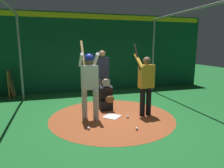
# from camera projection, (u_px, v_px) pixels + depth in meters

# --- Properties ---
(ground_plane) EXTENTS (26.91, 26.91, 0.00)m
(ground_plane) POSITION_uv_depth(u_px,v_px,m) (112.00, 117.00, 5.71)
(ground_plane) COLOR #1E6B2D
(dirt_circle) EXTENTS (3.50, 3.50, 0.01)m
(dirt_circle) POSITION_uv_depth(u_px,v_px,m) (112.00, 117.00, 5.71)
(dirt_circle) COLOR #9E4C28
(dirt_circle) RESTS_ON ground
(home_plate) EXTENTS (0.59, 0.59, 0.01)m
(home_plate) POSITION_uv_depth(u_px,v_px,m) (112.00, 116.00, 5.71)
(home_plate) COLOR white
(home_plate) RESTS_ON dirt_circle
(batter) EXTENTS (0.68, 0.49, 2.13)m
(batter) POSITION_uv_depth(u_px,v_px,m) (89.00, 80.00, 5.33)
(batter) COLOR #BCBCC0
(batter) RESTS_ON ground
(catcher) EXTENTS (0.58, 0.40, 0.99)m
(catcher) POSITION_uv_depth(u_px,v_px,m) (106.00, 98.00, 6.28)
(catcher) COLOR black
(catcher) RESTS_ON ground
(umpire) EXTENTS (0.23, 0.49, 1.83)m
(umpire) POSITION_uv_depth(u_px,v_px,m) (102.00, 73.00, 6.99)
(umpire) COLOR #4C4C51
(umpire) RESTS_ON ground
(visitor) EXTENTS (0.55, 0.52, 2.06)m
(visitor) POSITION_uv_depth(u_px,v_px,m) (146.00, 82.00, 5.67)
(visitor) COLOR black
(visitor) RESTS_ON ground
(back_wall) EXTENTS (0.23, 10.91, 3.34)m
(back_wall) POSITION_uv_depth(u_px,v_px,m) (89.00, 53.00, 8.76)
(back_wall) COLOR #0F472D
(back_wall) RESTS_ON ground
(cage_frame) EXTENTS (5.60, 5.42, 3.11)m
(cage_frame) POSITION_uv_depth(u_px,v_px,m) (112.00, 39.00, 5.31)
(cage_frame) COLOR gray
(cage_frame) RESTS_ON ground
(bat_rack) EXTENTS (0.70, 0.20, 1.05)m
(bat_rack) POSITION_uv_depth(u_px,v_px,m) (11.00, 85.00, 7.89)
(bat_rack) COLOR olive
(bat_rack) RESTS_ON ground
(baseball_0) EXTENTS (0.07, 0.07, 0.07)m
(baseball_0) POSITION_uv_depth(u_px,v_px,m) (137.00, 129.00, 4.80)
(baseball_0) COLOR white
(baseball_0) RESTS_ON dirt_circle
(baseball_1) EXTENTS (0.07, 0.07, 0.07)m
(baseball_1) POSITION_uv_depth(u_px,v_px,m) (128.00, 117.00, 5.59)
(baseball_1) COLOR white
(baseball_1) RESTS_ON dirt_circle
(baseball_2) EXTENTS (0.07, 0.07, 0.07)m
(baseball_2) POSITION_uv_depth(u_px,v_px,m) (89.00, 128.00, 4.82)
(baseball_2) COLOR white
(baseball_2) RESTS_ON dirt_circle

